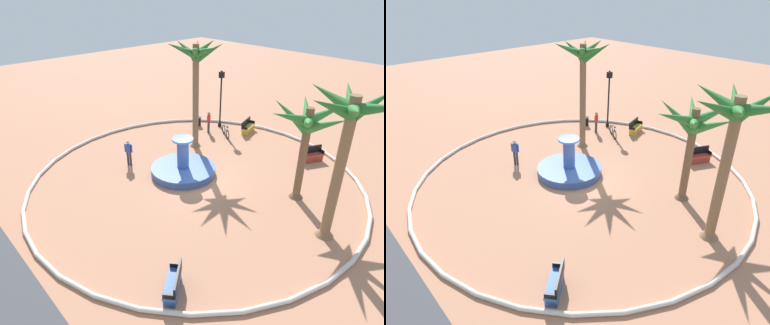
# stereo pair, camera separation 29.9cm
# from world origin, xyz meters

# --- Properties ---
(ground_plane) EXTENTS (80.00, 80.00, 0.00)m
(ground_plane) POSITION_xyz_m (0.00, 0.00, 0.00)
(ground_plane) COLOR tan
(plaza_curb) EXTENTS (18.96, 18.96, 0.20)m
(plaza_curb) POSITION_xyz_m (0.00, 0.00, 0.10)
(plaza_curb) COLOR silver
(plaza_curb) RESTS_ON ground
(fountain) EXTENTS (3.88, 3.88, 2.32)m
(fountain) POSITION_xyz_m (1.02, 0.09, 0.33)
(fountain) COLOR #38569E
(fountain) RESTS_ON ground
(palm_tree_near_fountain) EXTENTS (4.17, 4.25, 5.33)m
(palm_tree_near_fountain) POSITION_xyz_m (-5.07, -2.59, 4.06)
(palm_tree_near_fountain) COLOR brown
(palm_tree_near_fountain) RESTS_ON ground
(palm_tree_by_curb) EXTENTS (3.76, 3.80, 7.22)m
(palm_tree_by_curb) POSITION_xyz_m (3.33, -3.12, 5.69)
(palm_tree_by_curb) COLOR brown
(palm_tree_by_curb) RESTS_ON ground
(palm_tree_mid_plaza) EXTENTS (4.13, 3.91, 6.91)m
(palm_tree_mid_plaza) POSITION_xyz_m (-7.67, -0.83, 5.18)
(palm_tree_mid_plaza) COLOR brown
(palm_tree_mid_plaza) RESTS_ON ground
(bench_east) EXTENTS (1.16, 1.65, 1.00)m
(bench_east) POSITION_xyz_m (-3.46, -6.99, 0.35)
(bench_east) COLOR #B73D33
(bench_east) RESTS_ON ground
(bench_west) EXTENTS (0.94, 1.68, 1.00)m
(bench_west) POSITION_xyz_m (2.35, -7.79, 0.35)
(bench_west) COLOR gold
(bench_west) RESTS_ON ground
(bench_north) EXTENTS (1.41, 1.55, 1.00)m
(bench_north) POSITION_xyz_m (-5.39, 6.36, 0.35)
(bench_north) COLOR #335BA8
(bench_north) RESTS_ON ground
(lamppost) EXTENTS (0.32, 0.32, 4.51)m
(lamppost) POSITION_xyz_m (4.62, -7.09, 2.63)
(lamppost) COLOR black
(lamppost) RESTS_ON ground
(trash_bin) EXTENTS (0.46, 0.46, 0.73)m
(trash_bin) POSITION_xyz_m (5.94, -5.99, 0.39)
(trash_bin) COLOR black
(trash_bin) RESTS_ON ground
(bicycle_red_frame) EXTENTS (1.49, 0.96, 0.94)m
(bicycle_red_frame) POSITION_xyz_m (2.96, -5.93, 0.38)
(bicycle_red_frame) COLOR black
(bicycle_red_frame) RESTS_ON ground
(person_cyclist_helmet) EXTENTS (0.35, 0.47, 1.64)m
(person_cyclist_helmet) POSITION_xyz_m (4.41, -5.58, 0.92)
(person_cyclist_helmet) COLOR #33333D
(person_cyclist_helmet) RESTS_ON ground
(person_pedestrian_stroll) EXTENTS (0.47, 0.34, 1.71)m
(person_pedestrian_stroll) POSITION_xyz_m (4.13, 1.86, 0.96)
(person_pedestrian_stroll) COLOR #33333D
(person_pedestrian_stroll) RESTS_ON ground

